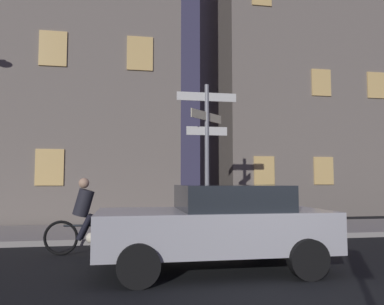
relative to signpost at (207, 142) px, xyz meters
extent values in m
plane|color=black|center=(0.17, -5.72, -2.65)|extent=(80.00, 80.00, 0.00)
cube|color=#9E9991|center=(0.17, 0.89, -2.58)|extent=(40.00, 3.33, 0.14)
cylinder|color=gray|center=(0.00, 0.00, -0.44)|extent=(0.12, 0.12, 4.13)
cube|color=white|center=(0.00, 0.00, 1.28)|extent=(1.71, 0.03, 0.24)
cube|color=beige|center=(0.00, 0.00, 0.72)|extent=(1.10, 1.10, 0.24)
cube|color=white|center=(0.00, 0.00, 0.30)|extent=(1.16, 0.03, 0.24)
cube|color=#B7B7BC|center=(-0.70, -3.72, -1.95)|extent=(4.00, 1.86, 0.68)
cube|color=#23282D|center=(-0.38, -3.72, -1.40)|extent=(1.80, 1.71, 0.43)
cylinder|color=black|center=(-2.02, -4.65, -2.33)|extent=(0.64, 0.22, 0.64)
cylinder|color=black|center=(-2.02, -2.79, -2.33)|extent=(0.64, 0.22, 0.64)
cylinder|color=black|center=(0.62, -4.65, -2.33)|extent=(0.64, 0.22, 0.64)
cylinder|color=black|center=(0.62, -2.79, -2.33)|extent=(0.64, 0.22, 0.64)
sphere|color=#F9EFCC|center=(-2.72, -4.35, -1.95)|extent=(0.16, 0.16, 0.16)
sphere|color=#F9EFCC|center=(-2.72, -3.08, -1.95)|extent=(0.16, 0.16, 0.16)
torus|color=black|center=(-2.45, -2.06, -2.29)|extent=(0.72, 0.14, 0.72)
torus|color=black|center=(-3.54, -1.94, -2.29)|extent=(0.72, 0.14, 0.72)
cylinder|color=black|center=(-3.00, -2.00, -2.04)|extent=(1.00, 0.15, 0.04)
cylinder|color=#26262D|center=(-3.10, -1.99, -1.56)|extent=(0.48, 0.37, 0.61)
sphere|color=tan|center=(-3.10, -1.99, -1.15)|extent=(0.22, 0.22, 0.22)
cylinder|color=black|center=(-3.04, -1.90, -2.07)|extent=(0.35, 0.16, 0.55)
cylinder|color=black|center=(-3.06, -2.08, -2.07)|extent=(0.35, 0.16, 0.55)
cube|color=slate|center=(-6.15, 6.57, 4.85)|extent=(11.60, 7.72, 14.99)
cube|color=#F2C672|center=(-4.70, 2.68, -0.65)|extent=(0.90, 0.06, 1.20)
cube|color=#F2C672|center=(-4.70, 2.68, 3.35)|extent=(0.90, 0.06, 1.20)
cube|color=#F2C672|center=(-1.80, 2.68, 3.35)|extent=(0.90, 0.06, 1.20)
cube|color=slate|center=(8.96, 8.47, 6.67)|extent=(13.58, 7.14, 18.63)
cube|color=#F2C672|center=(3.53, 4.88, -0.65)|extent=(0.90, 0.06, 1.20)
cube|color=#F2C672|center=(6.24, 4.88, -0.65)|extent=(0.90, 0.06, 1.20)
cube|color=#F2C672|center=(6.24, 4.88, 3.26)|extent=(0.90, 0.06, 1.20)
cube|color=#F2C672|center=(8.96, 4.88, 3.26)|extent=(0.90, 0.06, 1.20)
camera|label=1|loc=(-2.20, -10.23, -1.11)|focal=35.13mm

